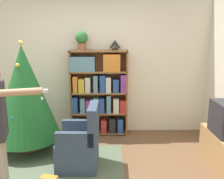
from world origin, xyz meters
The scene contains 8 objects.
wall_back centered at (0.00, 1.86, 1.30)m, with size 8.00×0.10×2.60m.
bookshelf centered at (0.29, 1.65, 0.80)m, with size 1.05×0.26×1.58m.
christmas_tree centered at (-0.84, 0.98, 0.96)m, with size 1.07×1.07×1.77m.
armchair centered at (0.08, 0.43, 0.32)m, with size 0.58×0.57×0.92m.
potted_plant centered at (0.01, 1.66, 1.77)m, with size 0.22×0.22×0.33m.
table_lamp centered at (0.59, 1.66, 1.69)m, with size 0.20×0.20×0.18m.
book_pile_near_tree centered at (-0.29, 0.69, 0.04)m, with size 0.22×0.18×0.07m.
book_pile_by_chair centered at (-0.29, 0.04, 0.04)m, with size 0.24×0.18×0.09m.
Camera 1 is at (0.47, -2.85, 1.86)m, focal length 40.00 mm.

